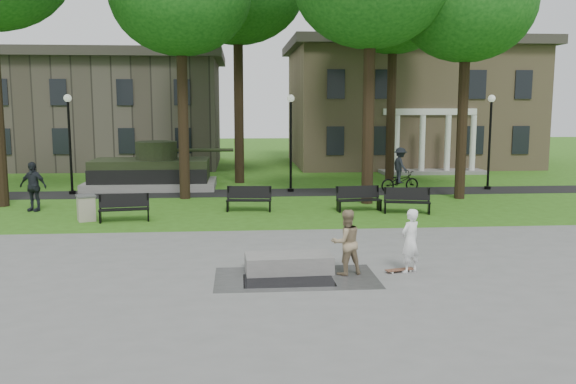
# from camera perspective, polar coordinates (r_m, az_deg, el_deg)

# --- Properties ---
(ground) EXTENTS (120.00, 120.00, 0.00)m
(ground) POSITION_cam_1_polar(r_m,az_deg,el_deg) (17.92, 2.04, -5.57)
(ground) COLOR #325F16
(ground) RESTS_ON ground
(plaza) EXTENTS (22.00, 16.00, 0.02)m
(plaza) POSITION_cam_1_polar(r_m,az_deg,el_deg) (13.16, 4.62, -10.69)
(plaza) COLOR gray
(plaza) RESTS_ON ground
(footpath) EXTENTS (44.00, 2.60, 0.01)m
(footpath) POSITION_cam_1_polar(r_m,az_deg,el_deg) (29.66, -0.66, -0.05)
(footpath) COLOR black
(footpath) RESTS_ON ground
(building_right) EXTENTS (17.00, 12.00, 8.60)m
(building_right) POSITION_cam_1_polar(r_m,az_deg,el_deg) (44.92, 11.00, 8.16)
(building_right) COLOR #9E8460
(building_right) RESTS_ON ground
(building_left) EXTENTS (15.00, 10.00, 7.20)m
(building_left) POSITION_cam_1_polar(r_m,az_deg,el_deg) (44.69, -16.35, 7.03)
(building_left) COLOR #4C443D
(building_left) RESTS_ON ground
(tree_3) EXTENTS (6.00, 6.00, 11.19)m
(tree_3) POSITION_cam_1_polar(r_m,az_deg,el_deg) (28.93, 16.41, 16.50)
(tree_3) COLOR black
(tree_3) RESTS_ON ground
(tree_5) EXTENTS (6.40, 6.40, 12.44)m
(tree_5) POSITION_cam_1_polar(r_m,az_deg,el_deg) (35.26, 9.85, 16.91)
(tree_5) COLOR black
(tree_5) RESTS_ON ground
(lamp_left) EXTENTS (0.36, 0.36, 4.73)m
(lamp_left) POSITION_cam_1_polar(r_m,az_deg,el_deg) (30.67, -19.77, 4.98)
(lamp_left) COLOR black
(lamp_left) RESTS_ON ground
(lamp_mid) EXTENTS (0.36, 0.36, 4.73)m
(lamp_mid) POSITION_cam_1_polar(r_m,az_deg,el_deg) (29.73, 0.26, 5.37)
(lamp_mid) COLOR black
(lamp_mid) RESTS_ON ground
(lamp_right) EXTENTS (0.36, 0.36, 4.73)m
(lamp_right) POSITION_cam_1_polar(r_m,az_deg,el_deg) (32.17, 18.38, 5.17)
(lamp_right) COLOR black
(lamp_right) RESTS_ON ground
(tank_monument) EXTENTS (7.45, 3.40, 2.40)m
(tank_monument) POSITION_cam_1_polar(r_m,az_deg,el_deg) (31.77, -12.62, 1.85)
(tank_monument) COLOR gray
(tank_monument) RESTS_ON ground
(puddle) EXTENTS (2.20, 1.20, 0.00)m
(puddle) POSITION_cam_1_polar(r_m,az_deg,el_deg) (14.96, 0.06, -8.27)
(puddle) COLOR black
(puddle) RESTS_ON plaza
(concrete_block) EXTENTS (2.25, 1.10, 0.45)m
(concrete_block) POSITION_cam_1_polar(r_m,az_deg,el_deg) (15.66, 0.06, -6.67)
(concrete_block) COLOR gray
(concrete_block) RESTS_ON plaza
(skateboard) EXTENTS (0.81, 0.39, 0.07)m
(skateboard) POSITION_cam_1_polar(r_m,az_deg,el_deg) (15.94, 10.43, -7.25)
(skateboard) COLOR brown
(skateboard) RESTS_ON plaza
(skateboarder) EXTENTS (0.72, 0.65, 1.64)m
(skateboarder) POSITION_cam_1_polar(r_m,az_deg,el_deg) (15.76, 11.36, -4.50)
(skateboarder) COLOR white
(skateboarder) RESTS_ON plaza
(friend_watching) EXTENTS (0.94, 0.82, 1.65)m
(friend_watching) POSITION_cam_1_polar(r_m,az_deg,el_deg) (15.37, 5.45, -4.69)
(friend_watching) COLOR #9C8665
(friend_watching) RESTS_ON plaza
(pedestrian_walker) EXTENTS (1.26, 0.81, 1.99)m
(pedestrian_walker) POSITION_cam_1_polar(r_m,az_deg,el_deg) (26.49, -22.75, 0.48)
(pedestrian_walker) COLOR #20232B
(pedestrian_walker) RESTS_ON ground
(cyclist) EXTENTS (2.08, 1.23, 2.18)m
(cyclist) POSITION_cam_1_polar(r_m,az_deg,el_deg) (30.30, 10.44, 1.68)
(cyclist) COLOR black
(cyclist) RESTS_ON ground
(park_bench_0) EXTENTS (1.85, 0.78, 1.00)m
(park_bench_0) POSITION_cam_1_polar(r_m,az_deg,el_deg) (23.16, -15.04, -1.37)
(park_bench_0) COLOR black
(park_bench_0) RESTS_ON ground
(park_bench_1) EXTENTS (1.84, 0.71, 1.00)m
(park_bench_1) POSITION_cam_1_polar(r_m,az_deg,el_deg) (24.53, -3.69, -0.58)
(park_bench_1) COLOR black
(park_bench_1) RESTS_ON ground
(park_bench_2) EXTENTS (1.84, 0.73, 1.00)m
(park_bench_2) POSITION_cam_1_polar(r_m,az_deg,el_deg) (24.69, 6.63, -0.56)
(park_bench_2) COLOR black
(park_bench_2) RESTS_ON ground
(park_bench_3) EXTENTS (1.85, 0.88, 1.00)m
(park_bench_3) POSITION_cam_1_polar(r_m,az_deg,el_deg) (24.47, 11.03, -0.74)
(park_bench_3) COLOR black
(park_bench_3) RESTS_ON ground
(trash_bin) EXTENTS (0.85, 0.85, 0.96)m
(trash_bin) POSITION_cam_1_polar(r_m,az_deg,el_deg) (23.64, -18.36, -1.41)
(trash_bin) COLOR #ABA48D
(trash_bin) RESTS_ON ground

